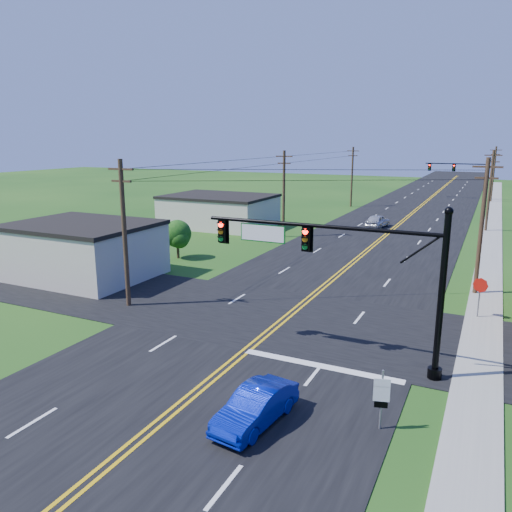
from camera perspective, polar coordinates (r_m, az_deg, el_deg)
The scene contains 19 objects.
ground at distance 19.59m, azimuth -11.41°, elevation -18.13°, with size 260.00×260.00×0.00m, color #174112.
road_main at distance 64.81m, azimuth 16.12°, elevation 3.73°, with size 16.00×220.00×0.04m, color black.
road_cross at distance 29.05m, azimuth 3.00°, elevation -7.13°, with size 70.00×10.00×0.04m, color black.
sidewalk at distance 54.12m, azimuth 25.26°, elevation 1.21°, with size 2.00×160.00×0.08m, color gray.
signal_mast_main at distance 22.67m, azimuth 9.37°, elevation -0.64°, with size 11.30×0.60×7.48m.
signal_mast_far at distance 93.53m, azimuth 22.21°, elevation 8.83°, with size 10.98×0.60×7.48m.
cream_bldg_near at distance 39.42m, azimuth -19.18°, elevation 0.68°, with size 10.20×8.20×4.10m.
cream_bldg_far at distance 59.59m, azimuth -4.22°, elevation 5.21°, with size 12.20×9.20×3.70m.
utility_pole_left_a at distance 31.02m, azimuth -14.81°, elevation 2.77°, with size 1.80×0.28×9.00m.
utility_pole_left_b at distance 52.40m, azimuth 3.20°, elevation 7.28°, with size 1.80×0.28×9.00m.
utility_pole_left_c at distance 77.95m, azimuth 10.92°, elevation 9.01°, with size 1.80×0.28×9.00m.
utility_pole_right_a at distance 35.59m, azimuth 24.39°, elevation 3.32°, with size 1.80×0.28×9.00m.
utility_pole_right_b at distance 61.41m, azimuth 25.16°, elevation 6.93°, with size 1.80×0.28×9.00m.
utility_pole_right_c at distance 91.33m, azimuth 25.52°, elevation 8.56°, with size 1.80×0.28×9.00m.
tree_left at distance 43.54m, azimuth -8.97°, elevation 2.53°, with size 2.40×2.40×3.37m.
blue_car at distance 18.81m, azimuth -0.03°, elevation -16.92°, with size 1.40×4.02×1.33m, color #0719A2.
distant_car at distance 60.15m, azimuth 13.71°, elevation 3.88°, with size 1.79×4.44×1.51m, color #BAB9BF.
route_sign at distance 18.68m, azimuth 14.15°, elevation -15.21°, with size 0.56×0.18×2.30m.
stop_sign at distance 31.29m, azimuth 24.23°, elevation -3.49°, with size 0.83×0.31×2.42m.
Camera 1 is at (10.41, -13.17, 10.10)m, focal length 35.00 mm.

